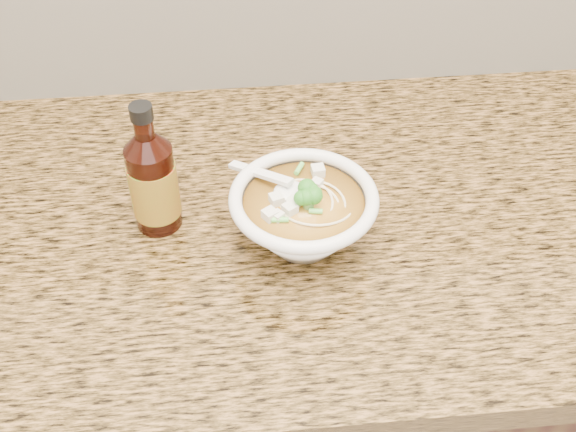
{
  "coord_description": "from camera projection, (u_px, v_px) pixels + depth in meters",
  "views": [
    {
      "loc": [
        -0.14,
        0.95,
        1.59
      ],
      "look_at": [
        -0.07,
        1.61,
        0.95
      ],
      "focal_mm": 45.0,
      "sensor_mm": 36.0,
      "label": 1
    }
  ],
  "objects": [
    {
      "name": "cabinet",
      "position": [
        322.0,
        390.0,
        1.34
      ],
      "size": [
        4.0,
        0.65,
        0.86
      ],
      "primitive_type": "cube",
      "color": "black",
      "rests_on": "ground"
    },
    {
      "name": "hot_sauce_bottle",
      "position": [
        153.0,
        182.0,
        0.94
      ],
      "size": [
        0.07,
        0.07,
        0.19
      ],
      "rotation": [
        0.0,
        0.0,
        0.19
      ],
      "color": "#350F07",
      "rests_on": "counter_slab"
    },
    {
      "name": "counter_slab",
      "position": [
        333.0,
        216.0,
        1.03
      ],
      "size": [
        4.0,
        0.68,
        0.04
      ],
      "primitive_type": "cube",
      "color": "olive",
      "rests_on": "cabinet"
    },
    {
      "name": "soup_bowl",
      "position": [
        303.0,
        217.0,
        0.93
      ],
      "size": [
        0.19,
        0.19,
        0.11
      ],
      "rotation": [
        0.0,
        0.0,
        0.37
      ],
      "color": "white",
      "rests_on": "counter_slab"
    }
  ]
}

